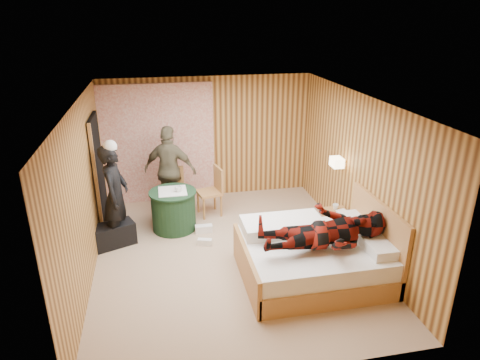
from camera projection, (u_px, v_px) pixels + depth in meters
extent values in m
cube|color=tan|center=(230.00, 255.00, 6.91)|extent=(4.20, 5.00, 0.01)
cube|color=silver|center=(229.00, 101.00, 5.99)|extent=(4.20, 5.00, 0.01)
cube|color=tan|center=(208.00, 138.00, 8.73)|extent=(4.20, 0.02, 2.50)
cube|color=tan|center=(84.00, 194.00, 6.07)|extent=(0.02, 5.00, 2.50)
cube|color=tan|center=(358.00, 173.00, 6.84)|extent=(0.02, 5.00, 2.50)
cube|color=silver|center=(159.00, 144.00, 8.50)|extent=(2.20, 0.08, 2.40)
cube|color=black|center=(99.00, 174.00, 7.43)|extent=(0.06, 0.90, 2.05)
cylinder|color=gold|center=(341.00, 162.00, 7.21)|extent=(0.18, 0.04, 0.04)
cube|color=#FFE9B2|center=(337.00, 162.00, 7.20)|extent=(0.18, 0.24, 0.16)
cube|color=#BF824E|center=(313.00, 267.00, 6.30)|extent=(2.03, 1.63, 0.31)
cube|color=white|center=(315.00, 251.00, 6.20)|extent=(1.97, 1.57, 0.25)
cube|color=#BF824E|center=(246.00, 267.00, 6.06)|extent=(0.06, 1.63, 0.57)
cube|color=#BF824E|center=(377.00, 237.00, 6.32)|extent=(0.06, 1.63, 1.12)
cube|color=white|center=(380.00, 247.00, 5.92)|extent=(0.39, 0.56, 0.14)
cube|color=white|center=(355.00, 222.00, 6.62)|extent=(0.39, 0.56, 0.14)
cube|color=white|center=(282.00, 225.00, 6.47)|extent=(1.22, 0.61, 0.18)
cube|color=#BF824E|center=(337.00, 226.00, 7.28)|extent=(0.37, 0.51, 0.51)
cube|color=#BF824E|center=(338.00, 217.00, 7.22)|extent=(0.39, 0.53, 0.03)
cylinder|color=#1D4025|center=(174.00, 211.00, 7.62)|extent=(0.78, 0.78, 0.71)
cylinder|color=#1D4025|center=(173.00, 192.00, 7.49)|extent=(0.83, 0.83, 0.03)
cube|color=white|center=(172.00, 191.00, 7.48)|extent=(0.58, 0.58, 0.01)
cube|color=#BF824E|center=(172.00, 193.00, 8.12)|extent=(0.51, 0.51, 0.05)
cube|color=#BF824E|center=(173.00, 177.00, 8.20)|extent=(0.42, 0.14, 0.46)
cylinder|color=#BF824E|center=(162.00, 208.00, 8.05)|extent=(0.04, 0.04, 0.43)
cylinder|color=#BF824E|center=(183.00, 201.00, 8.35)|extent=(0.04, 0.04, 0.43)
cube|color=#BF824E|center=(209.00, 193.00, 8.12)|extent=(0.51, 0.51, 0.05)
cube|color=#BF824E|center=(218.00, 179.00, 8.10)|extent=(0.13, 0.43, 0.47)
cylinder|color=#BF824E|center=(198.00, 202.00, 8.29)|extent=(0.04, 0.04, 0.44)
cylinder|color=#BF824E|center=(221.00, 206.00, 8.13)|extent=(0.04, 0.04, 0.44)
cube|color=black|center=(114.00, 235.00, 7.14)|extent=(0.76, 0.59, 0.38)
cube|color=white|center=(205.00, 242.00, 7.19)|extent=(0.26, 0.16, 0.11)
cube|color=white|center=(204.00, 229.00, 7.59)|extent=(0.31, 0.13, 0.13)
imported|color=black|center=(116.00, 196.00, 6.98)|extent=(0.52, 0.70, 1.73)
imported|color=brown|center=(170.00, 171.00, 8.07)|extent=(1.09, 0.76, 1.72)
imported|color=maroon|center=(326.00, 223.00, 5.82)|extent=(0.86, 0.67, 1.77)
imported|color=white|center=(340.00, 213.00, 7.14)|extent=(0.22, 0.26, 0.02)
imported|color=white|center=(340.00, 212.00, 7.13)|extent=(0.27, 0.27, 0.02)
imported|color=white|center=(335.00, 207.00, 7.29)|extent=(0.13, 0.13, 0.09)
imported|color=white|center=(178.00, 189.00, 7.44)|extent=(0.14, 0.14, 0.10)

